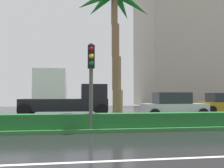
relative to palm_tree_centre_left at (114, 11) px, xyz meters
name	(u,v)px	position (x,y,z in m)	size (l,w,h in m)	color
ground_plane	(13,127)	(-4.99, 1.02, -5.79)	(90.00, 42.00, 0.10)	black
median_strip	(7,127)	(-4.99, 0.02, -5.66)	(85.50, 4.00, 0.15)	#2D6B33
palm_tree_centre_left	(114,11)	(0.00, 0.00, 0.00)	(3.93, 3.84, 7.13)	brown
traffic_signal_median_right	(91,70)	(-1.24, -1.69, -3.15)	(0.28, 0.43, 3.54)	#4C4C47
box_truck_lead	(64,95)	(-2.86, 6.79, -4.19)	(6.40, 2.64, 3.46)	black
car_in_traffic_second	(173,105)	(4.70, 3.97, -4.91)	(4.30, 2.02, 1.72)	silver
car_in_traffic_third	(224,104)	(10.46, 6.96, -4.91)	(4.30, 2.02, 1.72)	#B28C1E
building_far_right	(188,46)	(14.69, 21.81, 3.23)	(14.39, 11.00, 17.94)	#A89E8E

